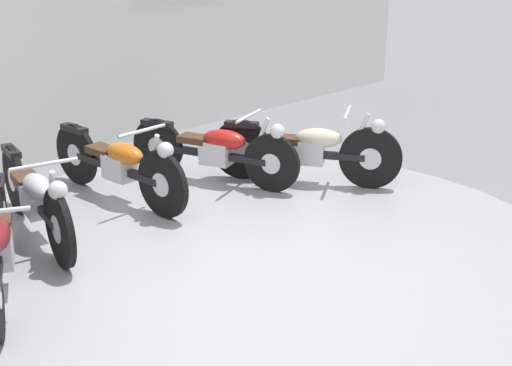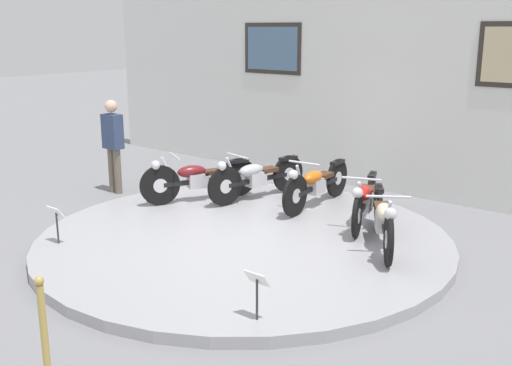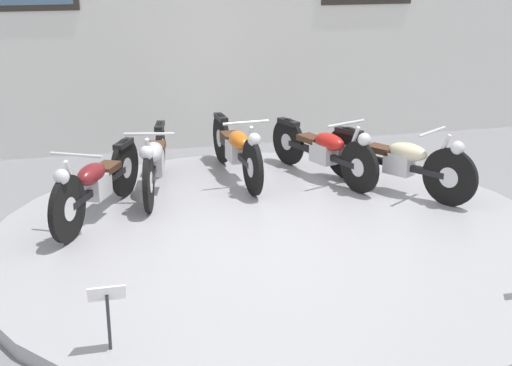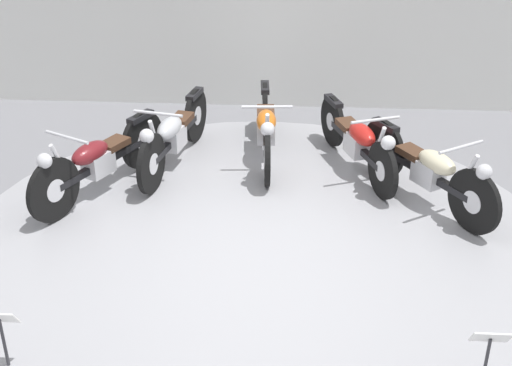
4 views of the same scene
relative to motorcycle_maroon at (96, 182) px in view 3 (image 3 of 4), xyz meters
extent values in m
plane|color=slate|center=(1.68, -0.81, -0.53)|extent=(60.00, 60.00, 0.00)
cylinder|color=#99999E|center=(1.68, -0.81, -0.46)|extent=(5.67, 5.67, 0.14)
cylinder|color=black|center=(-0.29, -0.56, -0.06)|extent=(0.35, 0.61, 0.66)
cylinder|color=silver|center=(-0.29, -0.56, -0.06)|extent=(0.16, 0.23, 0.23)
cylinder|color=black|center=(0.33, 0.64, -0.06)|extent=(0.35, 0.61, 0.66)
cylinder|color=silver|center=(0.33, 0.64, -0.06)|extent=(0.16, 0.23, 0.23)
cube|color=black|center=(0.02, 0.04, -0.06)|extent=(0.63, 1.14, 0.07)
cube|color=silver|center=(0.00, 0.00, -0.04)|extent=(0.32, 0.38, 0.24)
ellipsoid|color=maroon|center=(-0.05, -0.09, 0.12)|extent=(0.42, 0.53, 0.20)
cube|color=#472D1E|center=(0.12, 0.23, 0.08)|extent=(0.32, 0.38, 0.07)
cube|color=black|center=(0.33, 0.64, 0.21)|extent=(0.25, 0.37, 0.06)
cylinder|color=silver|center=(-0.22, -0.43, 0.14)|extent=(0.15, 0.24, 0.54)
cylinder|color=silver|center=(-0.17, -0.34, 0.40)|extent=(0.49, 0.28, 0.03)
sphere|color=silver|center=(-0.32, -0.62, 0.28)|extent=(0.15, 0.15, 0.15)
cylinder|color=black|center=(0.54, 0.07, -0.07)|extent=(0.19, 0.64, 0.64)
cylinder|color=silver|center=(0.54, 0.07, -0.07)|extent=(0.11, 0.23, 0.23)
cylinder|color=black|center=(0.82, 1.40, -0.07)|extent=(0.19, 0.64, 0.64)
cylinder|color=silver|center=(0.82, 1.40, -0.07)|extent=(0.11, 0.23, 0.23)
cube|color=black|center=(0.68, 0.74, -0.07)|extent=(0.33, 1.23, 0.07)
cube|color=silver|center=(0.67, 0.70, -0.05)|extent=(0.26, 0.35, 0.24)
ellipsoid|color=#B2B5BA|center=(0.65, 0.60, 0.11)|extent=(0.31, 0.52, 0.20)
cube|color=#472D1E|center=(0.72, 0.95, 0.07)|extent=(0.26, 0.35, 0.07)
cube|color=black|center=(0.82, 1.40, 0.20)|extent=(0.17, 0.37, 0.06)
cylinder|color=silver|center=(0.57, 0.22, 0.13)|extent=(0.10, 0.25, 0.54)
cylinder|color=silver|center=(0.59, 0.33, 0.39)|extent=(0.53, 0.14, 0.03)
sphere|color=silver|center=(0.52, 0.02, 0.27)|extent=(0.15, 0.15, 0.15)
cylinder|color=black|center=(1.73, 0.33, -0.07)|extent=(0.10, 0.65, 0.64)
cylinder|color=silver|center=(1.73, 0.33, -0.07)|extent=(0.08, 0.23, 0.23)
cylinder|color=black|center=(1.64, 1.67, -0.07)|extent=(0.10, 0.65, 0.64)
cylinder|color=silver|center=(1.64, 1.67, -0.07)|extent=(0.08, 0.23, 0.23)
cube|color=black|center=(1.68, 1.00, -0.07)|extent=(0.16, 1.24, 0.07)
cube|color=silver|center=(1.69, 0.96, -0.05)|extent=(0.22, 0.33, 0.24)
ellipsoid|color=#D16619|center=(1.69, 0.86, 0.11)|extent=(0.25, 0.49, 0.20)
cube|color=#472D1E|center=(1.67, 1.22, 0.07)|extent=(0.22, 0.33, 0.07)
cube|color=black|center=(1.64, 1.67, 0.20)|extent=(0.12, 0.37, 0.06)
cylinder|color=silver|center=(1.72, 0.47, 0.13)|extent=(0.06, 0.25, 0.54)
cylinder|color=silver|center=(1.71, 0.58, 0.39)|extent=(0.54, 0.07, 0.03)
sphere|color=silver|center=(1.74, 0.27, 0.27)|extent=(0.15, 0.15, 0.15)
cylinder|color=black|center=(2.93, 0.10, -0.09)|extent=(0.26, 0.58, 0.60)
cylinder|color=silver|center=(2.93, 0.10, -0.09)|extent=(0.13, 0.22, 0.21)
cylinder|color=black|center=(2.46, 1.37, -0.09)|extent=(0.26, 0.58, 0.60)
cylinder|color=silver|center=(2.46, 1.37, -0.09)|extent=(0.13, 0.22, 0.21)
cube|color=black|center=(2.69, 0.74, -0.09)|extent=(0.50, 1.19, 0.07)
cube|color=silver|center=(2.70, 0.70, -0.07)|extent=(0.30, 0.37, 0.24)
ellipsoid|color=red|center=(2.74, 0.60, 0.09)|extent=(0.37, 0.53, 0.20)
cube|color=#472D1E|center=(2.61, 0.94, 0.05)|extent=(0.30, 0.37, 0.07)
cube|color=black|center=(2.46, 1.37, 0.16)|extent=(0.22, 0.37, 0.06)
cylinder|color=silver|center=(2.88, 0.24, 0.11)|extent=(0.13, 0.25, 0.54)
cylinder|color=silver|center=(2.84, 0.34, 0.37)|extent=(0.52, 0.22, 0.03)
sphere|color=silver|center=(2.95, 0.05, 0.25)|extent=(0.15, 0.15, 0.15)
cylinder|color=black|center=(3.72, -0.53, -0.07)|extent=(0.40, 0.57, 0.64)
cylinder|color=silver|center=(3.72, -0.53, -0.07)|extent=(0.18, 0.22, 0.23)
cylinder|color=black|center=(2.98, 0.60, -0.07)|extent=(0.40, 0.57, 0.64)
cylinder|color=silver|center=(2.98, 0.60, -0.07)|extent=(0.18, 0.22, 0.23)
cube|color=black|center=(3.35, 0.04, -0.07)|extent=(0.74, 1.08, 0.07)
cube|color=silver|center=(3.37, 0.00, -0.05)|extent=(0.34, 0.38, 0.24)
ellipsoid|color=beige|center=(3.43, -0.08, 0.11)|extent=(0.45, 0.52, 0.20)
cube|color=#472D1E|center=(3.23, 0.22, 0.07)|extent=(0.34, 0.38, 0.07)
cube|color=black|center=(2.98, 0.60, 0.20)|extent=(0.28, 0.36, 0.06)
cylinder|color=silver|center=(3.64, -0.41, 0.13)|extent=(0.17, 0.23, 0.54)
cylinder|color=silver|center=(3.58, -0.31, 0.39)|extent=(0.47, 0.32, 0.03)
sphere|color=silver|center=(3.75, -0.58, 0.27)|extent=(0.15, 0.15, 0.15)
cylinder|color=#333338|center=(-0.02, -2.62, -0.18)|extent=(0.02, 0.02, 0.42)
cube|color=white|center=(-0.02, -2.62, 0.04)|extent=(0.26, 0.11, 0.15)
camera|label=1|loc=(-1.91, -4.67, 2.18)|focal=50.00mm
camera|label=2|loc=(6.76, -6.78, 2.39)|focal=42.00mm
camera|label=3|loc=(-0.08, -7.13, 2.31)|focal=50.00mm
camera|label=4|loc=(2.03, -6.47, 3.22)|focal=50.00mm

